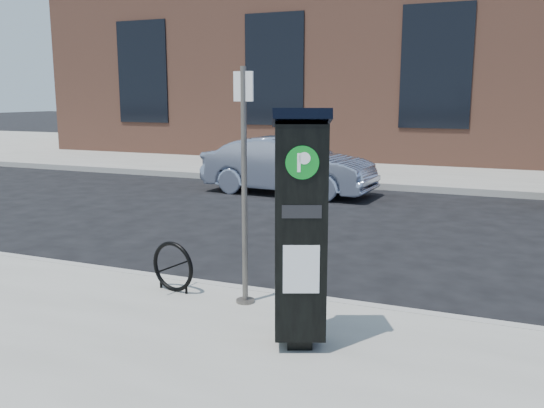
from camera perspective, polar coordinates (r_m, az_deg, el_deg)
The scene contains 9 objects.
ground at distance 6.18m, azimuth 0.90°, elevation -10.02°, with size 120.00×120.00×0.00m, color black.
sidewalk_far at distance 19.61m, azimuth 16.20°, elevation 4.08°, with size 60.00×12.00×0.15m, color gray.
curb_near at distance 6.14m, azimuth 0.83°, elevation -9.43°, with size 60.00×0.12×0.16m, color #9E9B93.
curb_far at distance 13.73m, azimuth 13.34°, elevation 1.55°, with size 60.00×0.12×0.16m, color #9E9B93.
building at distance 22.56m, azimuth 17.66°, elevation 15.19°, with size 28.00×10.05×8.25m.
parking_kiosk at distance 4.59m, azimuth 2.83°, elevation -2.39°, with size 0.56×0.54×1.95m.
sign_pole at distance 5.56m, azimuth -2.76°, elevation 1.46°, with size 0.20×0.18×2.30m.
bike_rack at distance 6.17m, azimuth -9.80°, elevation -6.15°, with size 0.54×0.14×0.54m.
car_silver at distance 12.94m, azimuth 1.64°, elevation 3.81°, with size 1.35×3.87×1.28m, color #838EA7.
Camera 1 is at (2.13, -5.38, 2.18)m, focal length 38.00 mm.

